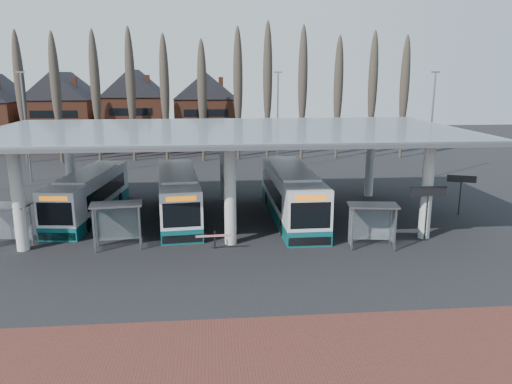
{
  "coord_description": "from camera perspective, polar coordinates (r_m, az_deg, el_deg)",
  "views": [
    {
      "loc": [
        -1.14,
        -25.96,
        9.92
      ],
      "look_at": [
        1.95,
        7.0,
        2.08
      ],
      "focal_mm": 35.0,
      "sensor_mm": 36.0,
      "label": 1
    }
  ],
  "objects": [
    {
      "name": "lamp_post_b",
      "position": [
        52.65,
        2.48,
        8.32
      ],
      "size": [
        0.8,
        0.16,
        10.17
      ],
      "color": "slate",
      "rests_on": "ground"
    },
    {
      "name": "poplar_row",
      "position": [
        58.98,
        -4.35,
        12.18
      ],
      "size": [
        45.1,
        1.1,
        14.5
      ],
      "color": "#473D33",
      "rests_on": "ground"
    },
    {
      "name": "lamp_post_a",
      "position": [
        51.04,
        -24.81,
        6.96
      ],
      "size": [
        0.8,
        0.16,
        10.17
      ],
      "color": "slate",
      "rests_on": "ground"
    },
    {
      "name": "shelter_2",
      "position": [
        29.75,
        13.13,
        -2.66
      ],
      "size": [
        2.99,
        1.78,
        2.62
      ],
      "rotation": [
        0.0,
        0.0,
        -0.14
      ],
      "color": "gray",
      "rests_on": "ground"
    },
    {
      "name": "barrier",
      "position": [
        28.77,
        -4.74,
        -5.12
      ],
      "size": [
        2.17,
        0.63,
        1.08
      ],
      "rotation": [
        0.0,
        0.0,
        0.05
      ],
      "color": "black",
      "rests_on": "ground"
    },
    {
      "name": "station_canopy",
      "position": [
        34.24,
        -3.43,
        6.2
      ],
      "size": [
        32.0,
        16.0,
        6.34
      ],
      "color": "silver",
      "rests_on": "ground"
    },
    {
      "name": "bus_1",
      "position": [
        35.58,
        -8.89,
        -0.42
      ],
      "size": [
        3.65,
        12.11,
        3.31
      ],
      "rotation": [
        0.0,
        0.0,
        0.09
      ],
      "color": "silver",
      "rests_on": "ground"
    },
    {
      "name": "bus_0",
      "position": [
        37.45,
        -18.53,
        -0.37
      ],
      "size": [
        3.81,
        11.63,
        3.17
      ],
      "rotation": [
        0.0,
        0.0,
        -0.12
      ],
      "color": "silver",
      "rests_on": "ground"
    },
    {
      "name": "shelter_1",
      "position": [
        30.01,
        -15.61,
        -2.56
      ],
      "size": [
        3.05,
        1.76,
        2.7
      ],
      "rotation": [
        0.0,
        0.0,
        0.11
      ],
      "color": "gray",
      "rests_on": "ground"
    },
    {
      "name": "townhouse_row",
      "position": [
        71.58,
        -17.37,
        9.55
      ],
      "size": [
        36.8,
        10.3,
        12.25
      ],
      "color": "brown",
      "rests_on": "ground"
    },
    {
      "name": "info_sign_0",
      "position": [
        31.56,
        19.06,
        -0.39
      ],
      "size": [
        2.28,
        0.26,
        3.38
      ],
      "rotation": [
        0.0,
        0.0,
        0.06
      ],
      "color": "black",
      "rests_on": "ground"
    },
    {
      "name": "bus_2",
      "position": [
        35.17,
        4.09,
        -0.29
      ],
      "size": [
        2.82,
        12.69,
        3.52
      ],
      "rotation": [
        0.0,
        0.0,
        0.01
      ],
      "color": "silver",
      "rests_on": "ground"
    },
    {
      "name": "ground",
      "position": [
        27.81,
        -2.68,
        -7.58
      ],
      "size": [
        140.0,
        140.0,
        0.0
      ],
      "primitive_type": "plane",
      "color": "black",
      "rests_on": "ground"
    },
    {
      "name": "lamp_post_c",
      "position": [
        50.79,
        19.43,
        7.4
      ],
      "size": [
        0.8,
        0.16,
        10.17
      ],
      "color": "slate",
      "rests_on": "ground"
    },
    {
      "name": "info_sign_1",
      "position": [
        38.35,
        22.42,
        1.07
      ],
      "size": [
        1.86,
        0.82,
        2.92
      ],
      "rotation": [
        0.0,
        0.0,
        -0.38
      ],
      "color": "black",
      "rests_on": "ground"
    },
    {
      "name": "shelter_0",
      "position": [
        32.5,
        -26.63,
        -2.42
      ],
      "size": [
        2.99,
        1.81,
        2.6
      ],
      "rotation": [
        0.0,
        0.0,
        -0.15
      ],
      "color": "gray",
      "rests_on": "ground"
    }
  ]
}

